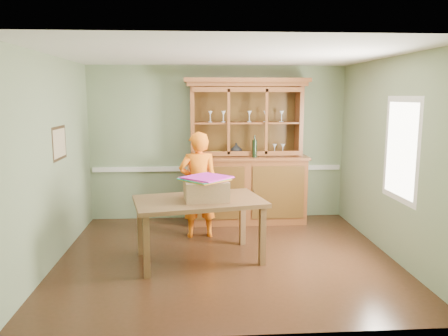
{
  "coord_description": "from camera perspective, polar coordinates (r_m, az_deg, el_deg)",
  "views": [
    {
      "loc": [
        -0.4,
        -5.69,
        2.18
      ],
      "look_at": [
        0.0,
        0.4,
        1.17
      ],
      "focal_mm": 35.0,
      "sensor_mm": 36.0,
      "label": 1
    }
  ],
  "objects": [
    {
      "name": "cardboard_box",
      "position": [
        5.71,
        -2.35,
        -2.93
      ],
      "size": [
        0.6,
        0.51,
        0.26
      ],
      "primitive_type": "cube",
      "rotation": [
        0.0,
        0.0,
        0.12
      ],
      "color": "#A87B56",
      "rests_on": "dining_table"
    },
    {
      "name": "chair_rail",
      "position": [
        7.78,
        -0.78,
        -0.06
      ],
      "size": [
        4.41,
        0.05,
        0.08
      ],
      "primitive_type": "cube",
      "color": "white",
      "rests_on": "wall_back"
    },
    {
      "name": "wall_left",
      "position": [
        6.04,
        -21.56,
        0.85
      ],
      "size": [
        0.0,
        4.0,
        4.0
      ],
      "primitive_type": "plane",
      "rotation": [
        1.57,
        0.0,
        1.57
      ],
      "color": "gray",
      "rests_on": "floor"
    },
    {
      "name": "framed_map",
      "position": [
        6.3,
        -20.67,
        3.06
      ],
      "size": [
        0.03,
        0.6,
        0.46
      ],
      "color": "#362615",
      "rests_on": "wall_left"
    },
    {
      "name": "wall_right",
      "position": [
        6.34,
        21.0,
        1.25
      ],
      "size": [
        0.0,
        4.0,
        4.0
      ],
      "primitive_type": "plane",
      "rotation": [
        1.57,
        0.0,
        -1.57
      ],
      "color": "gray",
      "rests_on": "floor"
    },
    {
      "name": "dining_table",
      "position": [
        5.8,
        -3.28,
        -5.04
      ],
      "size": [
        1.83,
        1.32,
        0.83
      ],
      "rotation": [
        0.0,
        0.0,
        0.21
      ],
      "color": "brown",
      "rests_on": "floor"
    },
    {
      "name": "wall_front",
      "position": [
        3.81,
        2.38,
        -3.2
      ],
      "size": [
        4.5,
        0.0,
        4.5
      ],
      "primitive_type": "plane",
      "rotation": [
        -1.57,
        0.0,
        0.0
      ],
      "color": "gray",
      "rests_on": "floor"
    },
    {
      "name": "china_hutch",
      "position": [
        7.58,
        2.89,
        -0.61
      ],
      "size": [
        2.1,
        0.69,
        2.47
      ],
      "color": "brown",
      "rests_on": "floor"
    },
    {
      "name": "floor",
      "position": [
        6.11,
        0.24,
        -11.5
      ],
      "size": [
        4.5,
        4.5,
        0.0
      ],
      "primitive_type": "plane",
      "color": "#402314",
      "rests_on": "ground"
    },
    {
      "name": "ceiling",
      "position": [
        5.73,
        0.26,
        14.61
      ],
      "size": [
        4.5,
        4.5,
        0.0
      ],
      "primitive_type": "plane",
      "rotation": [
        3.14,
        0.0,
        0.0
      ],
      "color": "white",
      "rests_on": "wall_back"
    },
    {
      "name": "kite_stack",
      "position": [
        5.68,
        -2.41,
        -1.38
      ],
      "size": [
        0.71,
        0.71,
        0.05
      ],
      "rotation": [
        0.0,
        0.0,
        0.75
      ],
      "color": "orange",
      "rests_on": "cardboard_box"
    },
    {
      "name": "window_panel",
      "position": [
        6.04,
        22.09,
        2.25
      ],
      "size": [
        0.03,
        0.96,
        1.36
      ],
      "color": "white",
      "rests_on": "wall_right"
    },
    {
      "name": "person",
      "position": [
        6.74,
        -3.34,
        -2.21
      ],
      "size": [
        0.62,
        0.43,
        1.65
      ],
      "primitive_type": "imported",
      "rotation": [
        0.0,
        0.0,
        3.21
      ],
      "color": "orange",
      "rests_on": "floor"
    },
    {
      "name": "wall_back",
      "position": [
        7.75,
        -0.79,
        3.26
      ],
      "size": [
        4.5,
        0.0,
        4.5
      ],
      "primitive_type": "plane",
      "rotation": [
        1.57,
        0.0,
        0.0
      ],
      "color": "gray",
      "rests_on": "floor"
    }
  ]
}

